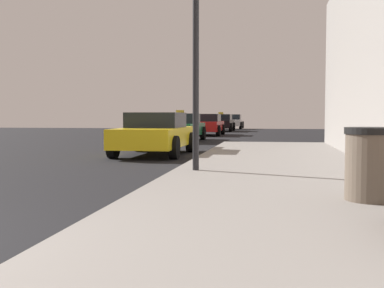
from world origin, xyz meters
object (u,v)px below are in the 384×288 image
street_lamp (196,0)px  car_yellow (155,133)px  trash_bin (373,164)px  car_green (179,127)px  car_red (206,124)px  car_white (232,121)px  car_black (221,123)px

street_lamp → car_yellow: bearing=111.8°
trash_bin → car_green: (-5.43, 15.75, 0.05)m
trash_bin → street_lamp: bearing=132.6°
trash_bin → car_red: 22.93m
car_red → car_white: (0.36, 14.30, 0.00)m
car_black → car_white: bearing=-92.4°
trash_bin → street_lamp: 4.75m
car_green → car_red: car_green is taller
car_green → car_red: 6.61m
car_red → car_white: size_ratio=0.95×
trash_bin → car_red: size_ratio=0.22×
car_yellow → street_lamp: bearing=111.8°
trash_bin → car_red: car_red is taller
car_black → car_yellow: bearing=90.9°
car_yellow → car_green: car_green is taller
car_yellow → car_white: bearing=-89.8°
trash_bin → car_white: bearing=97.4°
car_green → car_black: same height
car_red → car_black: 7.61m
street_lamp → car_yellow: street_lamp is taller
street_lamp → car_white: street_lamp is taller
street_lamp → car_black: size_ratio=1.09×
trash_bin → street_lamp: street_lamp is taller
trash_bin → car_black: (-5.02, 29.96, 0.05)m
street_lamp → car_white: size_ratio=1.08×
street_lamp → car_red: size_ratio=1.14×
car_yellow → car_white: 28.70m
trash_bin → street_lamp: (-2.63, 2.87, 2.72)m
street_lamp → car_black: 27.33m
street_lamp → car_white: 33.95m
car_yellow → car_black: car_black is taller
trash_bin → car_green: bearing=109.0°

